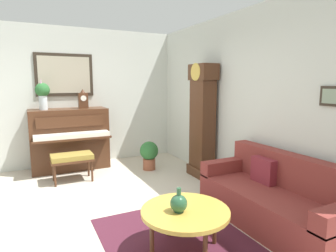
{
  "coord_description": "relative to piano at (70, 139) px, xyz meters",
  "views": [
    {
      "loc": [
        3.55,
        -0.65,
        1.7
      ],
      "look_at": [
        -0.23,
        1.22,
        1.05
      ],
      "focal_mm": 30.4,
      "sensor_mm": 36.0,
      "label": 1
    }
  ],
  "objects": [
    {
      "name": "coffee_table",
      "position": [
        3.48,
        0.62,
        -0.18
      ],
      "size": [
        0.88,
        0.88,
        0.46
      ],
      "color": "gold",
      "rests_on": "ground_plane"
    },
    {
      "name": "couch",
      "position": [
        3.46,
        1.88,
        -0.29
      ],
      "size": [
        1.9,
        0.8,
        0.84
      ],
      "color": "maroon",
      "rests_on": "ground_plane"
    },
    {
      "name": "ground_plane",
      "position": [
        2.23,
        -0.06,
        -0.65
      ],
      "size": [
        6.4,
        6.0,
        0.1
      ],
      "primitive_type": "cube",
      "color": "beige"
    },
    {
      "name": "mantel_clock",
      "position": [
        0.0,
        0.29,
        0.76
      ],
      "size": [
        0.13,
        0.18,
        0.38
      ],
      "color": "#4C2B19",
      "rests_on": "piano"
    },
    {
      "name": "piano_bench",
      "position": [
        0.79,
        -0.08,
        -0.2
      ],
      "size": [
        0.42,
        0.7,
        0.48
      ],
      "color": "#4C2B19",
      "rests_on": "ground_plane"
    },
    {
      "name": "potted_plant",
      "position": [
        0.75,
        1.37,
        -0.28
      ],
      "size": [
        0.36,
        0.36,
        0.56
      ],
      "color": "#935138",
      "rests_on": "ground_plane"
    },
    {
      "name": "area_rug",
      "position": [
        3.42,
        0.65,
        -0.6
      ],
      "size": [
        2.1,
        1.5,
        0.01
      ],
      "primitive_type": "cube",
      "color": "#4C1E2D",
      "rests_on": "ground_plane"
    },
    {
      "name": "green_jug",
      "position": [
        3.5,
        0.54,
        -0.06
      ],
      "size": [
        0.17,
        0.17,
        0.24
      ],
      "color": "#234C33",
      "rests_on": "coffee_table"
    },
    {
      "name": "piano",
      "position": [
        0.0,
        0.0,
        0.0
      ],
      "size": [
        0.87,
        1.44,
        1.19
      ],
      "color": "#4C2B19",
      "rests_on": "ground_plane"
    },
    {
      "name": "wall_left",
      "position": [
        -0.37,
        -0.05,
        0.81
      ],
      "size": [
        0.13,
        4.9,
        2.8
      ],
      "color": "silver",
      "rests_on": "ground_plane"
    },
    {
      "name": "wall_back",
      "position": [
        2.24,
        2.34,
        0.8
      ],
      "size": [
        5.3,
        0.13,
        2.8
      ],
      "color": "silver",
      "rests_on": "ground_plane"
    },
    {
      "name": "grandfather_clock",
      "position": [
        1.52,
        2.09,
        0.36
      ],
      "size": [
        0.52,
        0.34,
        2.03
      ],
      "color": "#4C2B19",
      "rests_on": "ground_plane"
    },
    {
      "name": "flower_vase",
      "position": [
        0.0,
        -0.44,
        0.9
      ],
      "size": [
        0.26,
        0.26,
        0.58
      ],
      "color": "silver",
      "rests_on": "piano"
    }
  ]
}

